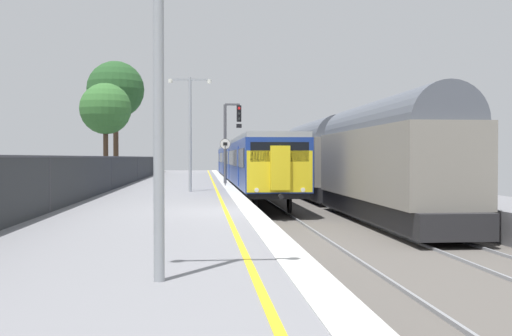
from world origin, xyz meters
name	(u,v)px	position (x,y,z in m)	size (l,w,h in m)	color
ground	(325,230)	(2.64, 0.00, -0.61)	(17.40, 110.00, 1.21)	gray
commuter_train_at_platform	(244,162)	(2.10, 26.44, 1.27)	(2.83, 40.75, 3.81)	navy
freight_train_adjacent_track	(343,157)	(6.10, 12.04, 1.62)	(2.60, 27.43, 4.78)	#232326
signal_gantry	(230,133)	(0.63, 18.57, 3.05)	(1.10, 0.24, 4.87)	#47474C
speed_limit_sign	(225,156)	(0.25, 15.77, 1.69)	(0.59, 0.08, 2.64)	#59595B
platform_lamp_near	(158,28)	(-1.60, -9.85, 3.26)	(2.00, 0.20, 5.50)	#93999E
platform_lamp_mid	(190,124)	(-1.60, 10.19, 3.16)	(2.00, 0.20, 5.31)	#93999E
platform_back_fence	(49,183)	(-5.45, 0.00, 0.87)	(0.07, 99.00, 1.65)	#282B2D
background_tree_left	(115,92)	(-8.33, 33.21, 7.07)	(4.78, 4.78, 9.68)	#473323
background_tree_centre	(105,110)	(-8.08, 26.62, 5.05)	(3.74, 3.74, 7.02)	#473323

